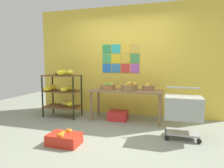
# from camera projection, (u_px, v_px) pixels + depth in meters

# --- Properties ---
(ground) EXTENTS (9.11, 9.11, 0.00)m
(ground) POSITION_uv_depth(u_px,v_px,m) (104.00, 135.00, 3.51)
(ground) COLOR gray
(back_wall_with_art) EXTENTS (4.64, 0.07, 2.69)m
(back_wall_with_art) POSITION_uv_depth(u_px,v_px,m) (124.00, 61.00, 4.87)
(back_wall_with_art) COLOR yellow
(back_wall_with_art) RESTS_ON ground
(banana_shelf_unit) EXTENTS (0.85, 0.56, 1.14)m
(banana_shelf_unit) POSITION_uv_depth(u_px,v_px,m) (62.00, 89.00, 4.66)
(banana_shelf_unit) COLOR black
(banana_shelf_unit) RESTS_ON ground
(display_table) EXTENTS (1.62, 0.58, 0.70)m
(display_table) POSITION_uv_depth(u_px,v_px,m) (126.00, 94.00, 4.36)
(display_table) COLOR olive
(display_table) RESTS_ON ground
(fruit_basket_right) EXTENTS (0.31, 0.31, 0.16)m
(fruit_basket_right) POSITION_uv_depth(u_px,v_px,m) (148.00, 87.00, 4.32)
(fruit_basket_right) COLOR #AA7D57
(fruit_basket_right) RESTS_ON display_table
(fruit_basket_back_left) EXTENTS (0.39, 0.39, 0.20)m
(fruit_basket_back_left) POSITION_uv_depth(u_px,v_px,m) (130.00, 87.00, 4.27)
(fruit_basket_back_left) COLOR olive
(fruit_basket_back_left) RESTS_ON display_table
(fruit_basket_back_right) EXTENTS (0.36, 0.36, 0.16)m
(fruit_basket_back_right) POSITION_uv_depth(u_px,v_px,m) (108.00, 87.00, 4.40)
(fruit_basket_back_right) COLOR #A46E3E
(fruit_basket_back_right) RESTS_ON display_table
(produce_crate_under_table) EXTENTS (0.43, 0.36, 0.20)m
(produce_crate_under_table) POSITION_uv_depth(u_px,v_px,m) (118.00, 115.00, 4.46)
(produce_crate_under_table) COLOR red
(produce_crate_under_table) RESTS_ON ground
(orange_crate_foreground) EXTENTS (0.51, 0.34, 0.23)m
(orange_crate_foreground) POSITION_uv_depth(u_px,v_px,m) (64.00, 139.00, 3.10)
(orange_crate_foreground) COLOR red
(orange_crate_foreground) RESTS_ON ground
(shopping_cart) EXTENTS (0.61, 0.48, 0.87)m
(shopping_cart) POSITION_uv_depth(u_px,v_px,m) (183.00, 109.00, 3.32)
(shopping_cart) COLOR black
(shopping_cart) RESTS_ON ground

